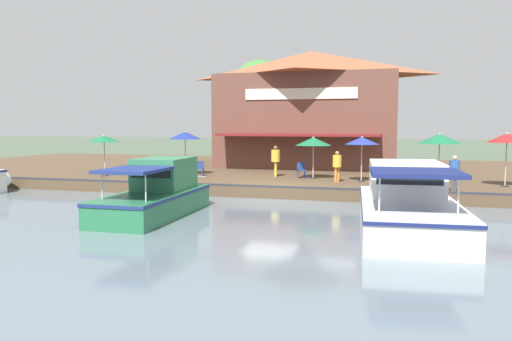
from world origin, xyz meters
name	(u,v)px	position (x,y,z in m)	size (l,w,h in m)	color
ground_plane	(270,201)	(0.00, 0.00, 0.00)	(220.00, 220.00, 0.00)	#4C5B47
quay_deck	(309,173)	(-11.00, 0.00, 0.30)	(22.00, 56.00, 0.60)	brown
quay_edge_fender	(271,187)	(-0.10, 0.00, 0.65)	(0.20, 50.40, 0.10)	#2D2D33
waterfront_restaurant	(311,108)	(-13.59, -0.34, 4.76)	(10.66, 12.66, 8.19)	brown
patio_umbrella_mid_patio_right	(313,141)	(-4.53, 1.29, 2.63)	(1.97, 1.97, 2.29)	#B7B7B7
patio_umbrella_back_row	(362,141)	(-3.81, 3.92, 2.70)	(1.76, 1.76, 2.34)	#B7B7B7
patio_umbrella_near_quay_edge	(440,139)	(-5.19, 7.80, 2.81)	(2.18, 2.18, 2.51)	#B7B7B7
patio_umbrella_mid_patio_left	(507,138)	(-3.42, 10.64, 2.90)	(1.85, 1.85, 2.57)	#B7B7B7
patio_umbrella_far_corner	(104,139)	(-2.68, -10.41, 2.73)	(1.83, 1.83, 2.36)	#B7B7B7
patio_umbrella_by_entrance	(185,136)	(-4.61, -6.27, 2.90)	(1.93, 1.93, 2.57)	#B7B7B7
cafe_chair_facing_river	(415,173)	(-4.25, 6.57, 1.08)	(0.53, 0.53, 0.85)	navy
cafe_chair_under_first_umbrella	(142,164)	(-5.72, -9.69, 1.08)	(0.57, 0.57, 0.85)	navy
cafe_chair_back_row_seat	(200,168)	(-4.15, -5.17, 1.08)	(0.53, 0.53, 0.85)	navy
cafe_chair_beside_entrance	(168,167)	(-4.01, -7.09, 1.08)	(0.59, 0.59, 0.85)	navy
cafe_chair_far_corner_seat	(302,169)	(-4.69, 0.62, 1.08)	(0.59, 0.59, 0.85)	navy
cafe_chair_mid_patio	(379,176)	(-2.32, 4.84, 1.08)	(0.57, 0.57, 0.85)	navy
person_near_entrance	(337,163)	(-3.23, 2.73, 1.59)	(0.45, 0.45, 1.59)	orange
person_mid_patio	(454,169)	(-0.80, 8.08, 1.59)	(0.45, 0.45, 1.60)	#4C4C56
person_at_quay_edge	(276,157)	(-5.04, -0.93, 1.70)	(0.49, 0.49, 1.75)	gold
motorboat_fourth_along	(161,194)	(4.78, -3.22, 0.83)	(7.12, 2.45, 2.15)	#287047
motorboat_nearest_quay	(406,203)	(4.73, 5.95, 0.85)	(8.94, 3.54, 2.16)	white
tree_behind_restaurant	(257,92)	(-18.42, -5.70, 6.31)	(5.32, 5.06, 8.38)	brown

